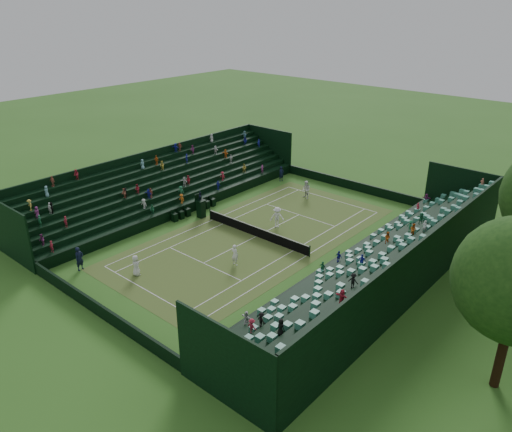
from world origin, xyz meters
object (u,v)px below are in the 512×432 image
object	(u,v)px
tennis_net	(256,231)
player_near_east	(235,255)
umpire_chair	(201,206)
player_far_east	(277,217)
player_far_west	(306,190)
player_near_west	(136,266)

from	to	relation	value
tennis_net	player_near_east	bearing A→B (deg)	-67.17
umpire_chair	player_far_east	size ratio (longest dim) A/B	1.33
player_far_west	umpire_chair	bearing A→B (deg)	-97.60
umpire_chair	player_far_west	distance (m)	11.64
tennis_net	player_far_west	xyz separation A→B (m)	(-2.07, 10.41, 0.43)
player_far_east	tennis_net	bearing A→B (deg)	-136.89
umpire_chair	player_near_east	xyz separation A→B (m)	(8.88, -4.70, -0.23)
player_near_west	umpire_chair	bearing A→B (deg)	-58.08
player_near_west	player_far_west	bearing A→B (deg)	-81.00
player_far_west	player_far_east	bearing A→B (deg)	-57.45
umpire_chair	player_far_west	bearing A→B (deg)	65.97
player_near_east	player_far_west	world-z (taller)	player_far_west
umpire_chair	player_near_west	bearing A→B (deg)	-68.21
player_near_east	player_far_east	xyz separation A→B (m)	(-1.94, 7.71, 0.09)
tennis_net	umpire_chair	xyz separation A→B (m)	(-6.80, -0.22, 0.59)
player_near_west	player_far_west	world-z (taller)	player_far_west
umpire_chair	player_near_east	size ratio (longest dim) A/B	1.47
player_near_west	player_far_east	size ratio (longest dim) A/B	0.85
tennis_net	player_far_west	world-z (taller)	player_far_west
player_near_west	player_near_east	bearing A→B (deg)	-116.69
player_near_east	umpire_chair	bearing A→B (deg)	-26.02
umpire_chair	player_near_west	world-z (taller)	umpire_chair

